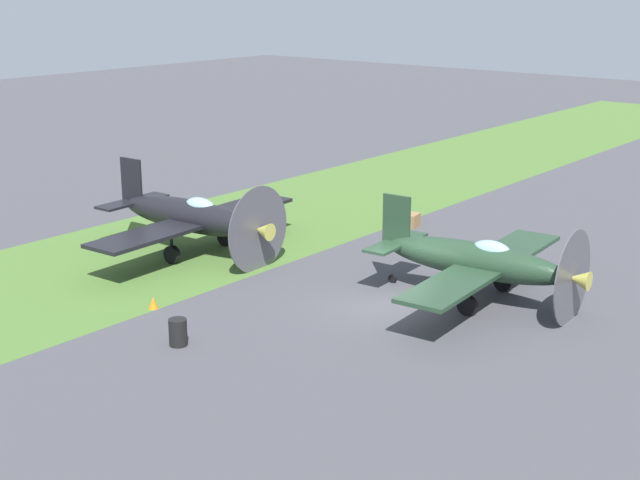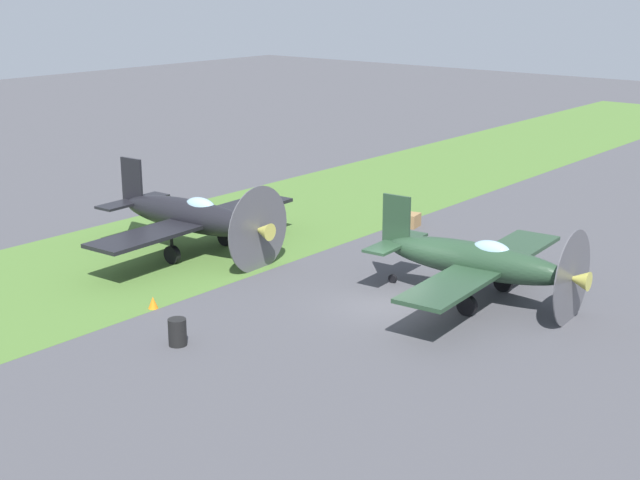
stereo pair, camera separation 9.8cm
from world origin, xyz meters
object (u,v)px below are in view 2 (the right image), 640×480
Objects in this scene: airplane_wingman at (192,216)px; airplane_lead at (478,261)px; fuel_drum at (177,332)px; supply_crate at (409,220)px; runway_marker_cone at (153,303)px.

airplane_lead is at bearing 98.10° from airplane_wingman.
airplane_lead is 0.95× the size of airplane_wingman.
fuel_drum reaches higher than supply_crate.
runway_marker_cone is (5.66, 4.00, -1.42)m from airplane_wingman.
airplane_lead reaches higher than fuel_drum.
airplane_wingman is (2.49, -12.60, 0.09)m from airplane_lead.
airplane_wingman reaches higher than runway_marker_cone.
airplane_lead is 12.84m from airplane_wingman.
supply_crate is at bearing 177.04° from runway_marker_cone.
supply_crate is at bearing -136.66° from airplane_lead.
airplane_wingman is 12.19× the size of fuel_drum.
airplane_lead is 11.55× the size of supply_crate.
airplane_wingman is 10.41m from fuel_drum.
airplane_lead reaches higher than runway_marker_cone.
airplane_wingman is at bearing -83.33° from airplane_lead.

